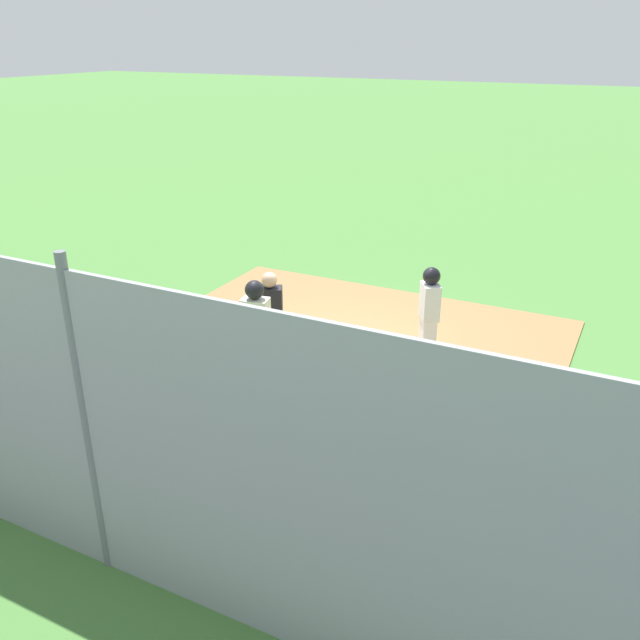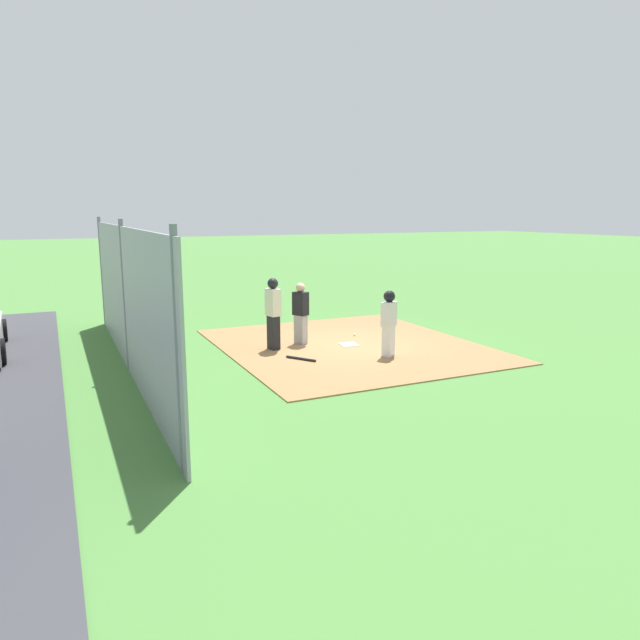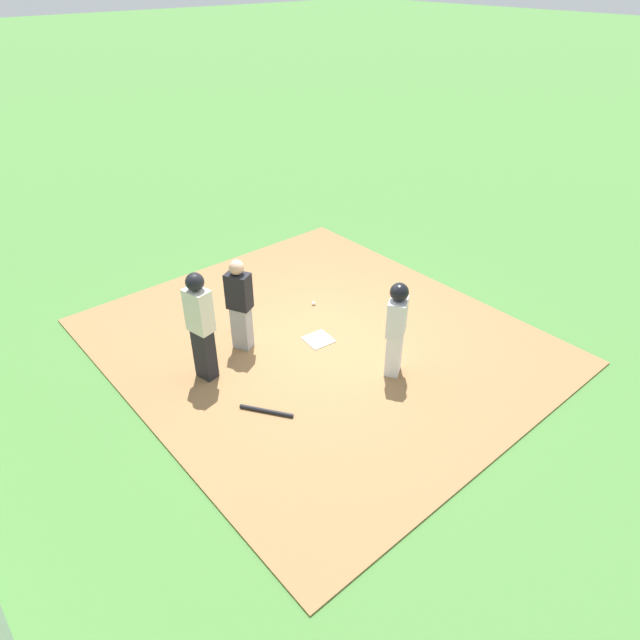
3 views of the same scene
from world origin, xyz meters
name	(u,v)px [view 2 (image 2 of 3)]	position (x,y,z in m)	size (l,w,h in m)	color
ground_plane	(349,346)	(0.00, 0.00, 0.00)	(140.00, 140.00, 0.00)	#477A38
dirt_infield	(349,345)	(0.00, 0.00, 0.01)	(7.20, 6.40, 0.03)	olive
home_plate	(349,345)	(0.00, 0.00, 0.04)	(0.44, 0.44, 0.02)	white
catcher	(301,312)	(-0.70, -1.08, 0.88)	(0.46, 0.40, 1.63)	#9E9EA3
umpire	(273,312)	(-0.41, -1.96, 1.00)	(0.43, 0.33, 1.83)	black
runner	(389,319)	(1.44, 0.32, 0.95)	(0.42, 0.46, 1.61)	silver
baseball_bat	(301,359)	(0.89, -1.76, 0.06)	(0.06, 0.06, 0.82)	black
catcher_mask	(300,338)	(-1.12, -0.92, 0.09)	(0.24, 0.20, 0.12)	black
baseball	(355,334)	(-0.94, 0.69, 0.07)	(0.07, 0.07, 0.07)	white
backstop_fence	(125,300)	(0.00, -5.56, 1.60)	(12.00, 0.10, 3.35)	#93999E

